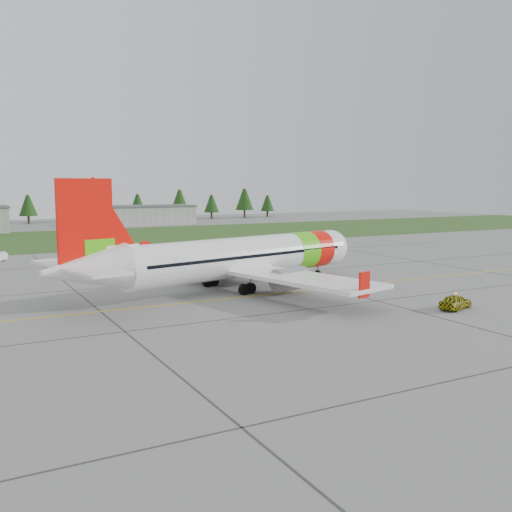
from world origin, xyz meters
TOP-DOWN VIEW (x-y plane):
  - ground at (0.00, 0.00)m, footprint 320.00×320.00m
  - aircraft at (0.80, 12.47)m, footprint 38.57×36.24m
  - follow_me_car at (13.86, -6.28)m, footprint 1.79×1.96m
  - grass_strip at (0.00, 82.00)m, footprint 320.00×50.00m
  - taxi_guideline at (0.00, 8.00)m, footprint 120.00×0.25m
  - hangar_east at (25.00, 118.00)m, footprint 24.00×12.00m
  - treeline at (0.00, 138.00)m, footprint 160.00×8.00m

SIDE VIEW (x-z plane):
  - ground at x=0.00m, z-range 0.00..0.00m
  - taxi_guideline at x=0.00m, z-range 0.00..0.02m
  - grass_strip at x=0.00m, z-range 0.00..0.03m
  - follow_me_car at x=13.86m, z-range 0.00..4.04m
  - hangar_east at x=25.00m, z-range 0.00..5.20m
  - aircraft at x=0.80m, z-range -2.51..9.35m
  - treeline at x=0.00m, z-range 0.00..10.00m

